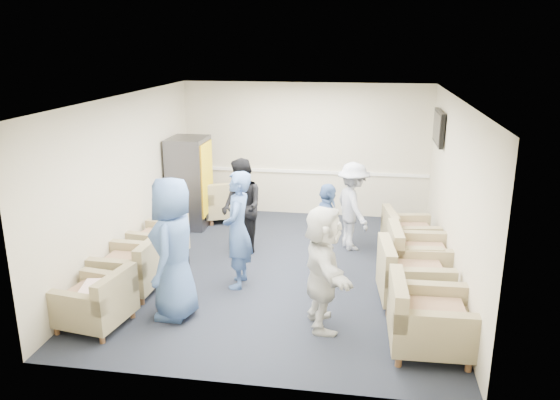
% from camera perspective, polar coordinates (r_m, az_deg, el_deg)
% --- Properties ---
extents(floor, '(6.00, 6.00, 0.00)m').
position_cam_1_polar(floor, '(8.69, 0.27, -7.36)').
color(floor, black).
rests_on(floor, ground).
extents(ceiling, '(6.00, 6.00, 0.00)m').
position_cam_1_polar(ceiling, '(7.99, 0.30, 10.65)').
color(ceiling, white).
rests_on(ceiling, back_wall).
extents(back_wall, '(5.00, 0.02, 2.70)m').
position_cam_1_polar(back_wall, '(11.14, 2.66, 5.25)').
color(back_wall, beige).
rests_on(back_wall, floor).
extents(front_wall, '(5.00, 0.02, 2.70)m').
position_cam_1_polar(front_wall, '(5.45, -4.57, -6.91)').
color(front_wall, beige).
rests_on(front_wall, floor).
extents(left_wall, '(0.02, 6.00, 2.70)m').
position_cam_1_polar(left_wall, '(8.95, -15.74, 1.87)').
color(left_wall, beige).
rests_on(left_wall, floor).
extents(right_wall, '(0.02, 6.00, 2.70)m').
position_cam_1_polar(right_wall, '(8.25, 17.71, 0.49)').
color(right_wall, beige).
rests_on(right_wall, floor).
extents(chair_rail, '(4.98, 0.04, 0.06)m').
position_cam_1_polar(chair_rail, '(11.21, 2.61, 2.97)').
color(chair_rail, white).
rests_on(chair_rail, back_wall).
extents(tv, '(0.10, 1.00, 0.58)m').
position_cam_1_polar(tv, '(9.85, 16.24, 7.26)').
color(tv, black).
rests_on(tv, right_wall).
extents(armchair_left_near, '(0.93, 0.93, 0.65)m').
position_cam_1_polar(armchair_left_near, '(7.34, -18.52, -10.19)').
color(armchair_left_near, '#8A7D59').
rests_on(armchair_left_near, floor).
extents(armchair_left_mid, '(0.89, 0.89, 0.69)m').
position_cam_1_polar(armchair_left_mid, '(8.15, -15.19, -7.04)').
color(armchair_left_mid, '#8A7D59').
rests_on(armchair_left_mid, floor).
extents(armchair_left_far, '(0.88, 0.88, 0.62)m').
position_cam_1_polar(armchair_left_far, '(9.17, -12.34, -4.37)').
color(armchair_left_far, '#8A7D59').
rests_on(armchair_left_far, floor).
extents(armchair_right_near, '(0.96, 0.96, 0.74)m').
position_cam_1_polar(armchair_right_near, '(6.68, 14.90, -12.15)').
color(armchair_right_near, '#8A7D59').
rests_on(armchair_right_near, floor).
extents(armchair_right_midnear, '(1.01, 1.01, 0.74)m').
position_cam_1_polar(armchair_right_midnear, '(7.73, 13.35, -8.00)').
color(armchair_right_midnear, '#8A7D59').
rests_on(armchair_right_midnear, floor).
extents(armchair_right_midfar, '(0.97, 0.97, 0.72)m').
position_cam_1_polar(armchair_right_midfar, '(8.43, 14.01, -6.00)').
color(armchair_right_midfar, '#8A7D59').
rests_on(armchair_right_midfar, floor).
extents(armchair_right_far, '(0.96, 0.96, 0.66)m').
position_cam_1_polar(armchair_right_far, '(9.42, 13.08, -3.70)').
color(armchair_right_far, '#8A7D59').
rests_on(armchair_right_far, floor).
extents(armchair_corner, '(1.15, 1.15, 0.70)m').
position_cam_1_polar(armchair_corner, '(11.02, -5.60, -0.29)').
color(armchair_corner, '#8A7D59').
rests_on(armchair_corner, floor).
extents(vending_machine, '(0.71, 0.82, 1.74)m').
position_cam_1_polar(vending_machine, '(10.61, -9.38, 1.83)').
color(vending_machine, '#4C4C54').
rests_on(vending_machine, floor).
extents(backpack, '(0.36, 0.31, 0.51)m').
position_cam_1_polar(backpack, '(8.32, -10.66, -6.82)').
color(backpack, black).
rests_on(backpack, floor).
extents(pillow, '(0.43, 0.51, 0.13)m').
position_cam_1_polar(pillow, '(7.27, -18.65, -8.95)').
color(pillow, white).
rests_on(pillow, armchair_left_near).
extents(person_front_left, '(0.63, 0.94, 1.87)m').
position_cam_1_polar(person_front_left, '(7.13, -11.07, -5.00)').
color(person_front_left, '#3F5E98').
rests_on(person_front_left, floor).
extents(person_mid_left, '(0.44, 0.65, 1.73)m').
position_cam_1_polar(person_mid_left, '(7.91, -4.44, -3.12)').
color(person_mid_left, '#3F5E98').
rests_on(person_mid_left, floor).
extents(person_back_left, '(0.97, 1.00, 1.63)m').
position_cam_1_polar(person_back_left, '(9.15, -4.02, -0.72)').
color(person_back_left, black).
rests_on(person_back_left, floor).
extents(person_back_right, '(0.93, 1.13, 1.53)m').
position_cam_1_polar(person_back_right, '(9.40, 7.63, -0.67)').
color(person_back_right, silver).
rests_on(person_back_right, floor).
extents(person_mid_right, '(0.46, 0.91, 1.49)m').
position_cam_1_polar(person_mid_right, '(8.18, 4.89, -3.36)').
color(person_mid_right, '#3F5E98').
rests_on(person_mid_right, floor).
extents(person_front_right, '(0.81, 1.55, 1.60)m').
position_cam_1_polar(person_front_right, '(6.80, 4.51, -7.07)').
color(person_front_right, silver).
rests_on(person_front_right, floor).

